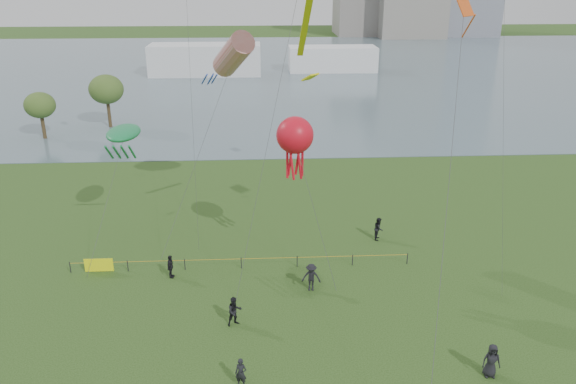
{
  "coord_description": "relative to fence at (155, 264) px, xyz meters",
  "views": [
    {
      "loc": [
        -1.61,
        -19.89,
        19.94
      ],
      "look_at": [
        0.0,
        10.0,
        8.0
      ],
      "focal_mm": 35.0,
      "sensor_mm": 36.0,
      "label": 1
    }
  ],
  "objects": [
    {
      "name": "spectator_c",
      "position": [
        1.28,
        -1.02,
        0.29
      ],
      "size": [
        0.58,
        1.05,
        1.69
      ],
      "primitive_type": "imported",
      "rotation": [
        0.0,
        0.0,
        1.4
      ],
      "color": "black",
      "rests_on": "ground_plane"
    },
    {
      "name": "kite_creature",
      "position": [
        -2.49,
        5.48,
        8.02
      ],
      "size": [
        3.29,
        8.52,
        9.03
      ],
      "rotation": [
        0.0,
        0.0,
        0.15
      ],
      "color": "#3F3F42"
    },
    {
      "name": "fence",
      "position": [
        0.0,
        0.0,
        0.0
      ],
      "size": [
        24.07,
        0.07,
        1.05
      ],
      "color": "black",
      "rests_on": "ground_plane"
    },
    {
      "name": "kite_windsock",
      "position": [
        5.75,
        7.5,
        13.41
      ],
      "size": [
        7.47,
        8.39,
        15.91
      ],
      "rotation": [
        0.0,
        0.0,
        -0.29
      ],
      "color": "#3F3F42"
    },
    {
      "name": "pavilion_left",
      "position": [
        -2.84,
        79.5,
        2.45
      ],
      "size": [
        22.0,
        8.0,
        6.0
      ],
      "primitive_type": "cube",
      "color": "white",
      "rests_on": "ground_plane"
    },
    {
      "name": "kite_delta",
      "position": [
        18.3,
        -5.67,
        16.35
      ],
      "size": [
        4.99,
        13.99,
        18.72
      ],
      "rotation": [
        0.0,
        0.0,
        0.06
      ],
      "color": "#3F3F42"
    },
    {
      "name": "spectator_f",
      "position": [
        6.4,
        -12.26,
        0.27
      ],
      "size": [
        0.69,
        0.54,
        1.66
      ],
      "primitive_type": "imported",
      "rotation": [
        0.0,
        0.0,
        -0.27
      ],
      "color": "black",
      "rests_on": "ground_plane"
    },
    {
      "name": "lake",
      "position": [
        9.16,
        84.5,
        -0.53
      ],
      "size": [
        400.0,
        120.0,
        0.08
      ],
      "primitive_type": "cube",
      "color": "slate",
      "rests_on": "ground_plane"
    },
    {
      "name": "kite_octopus",
      "position": [
        9.89,
        -0.36,
        9.29
      ],
      "size": [
        3.85,
        4.25,
        11.13
      ],
      "rotation": [
        0.0,
        0.0,
        -0.01
      ],
      "color": "#3F3F42"
    },
    {
      "name": "spectator_b",
      "position": [
        10.83,
        -3.2,
        0.42
      ],
      "size": [
        1.35,
        0.9,
        1.94
      ],
      "primitive_type": "imported",
      "rotation": [
        0.0,
        0.0,
        -0.15
      ],
      "color": "black",
      "rests_on": "ground_plane"
    },
    {
      "name": "spectator_d",
      "position": [
        19.43,
        -12.14,
        0.4
      ],
      "size": [
        0.98,
        0.69,
        1.91
      ],
      "primitive_type": "imported",
      "rotation": [
        0.0,
        0.0,
        -0.09
      ],
      "color": "black",
      "rests_on": "ground_plane"
    },
    {
      "name": "pavilion_right",
      "position": [
        23.16,
        82.5,
        1.95
      ],
      "size": [
        18.0,
        7.0,
        5.0
      ],
      "primitive_type": "cube",
      "color": "white",
      "rests_on": "ground_plane"
    },
    {
      "name": "spectator_g",
      "position": [
        16.84,
        4.1,
        0.36
      ],
      "size": [
        0.94,
        1.06,
        1.82
      ],
      "primitive_type": "imported",
      "rotation": [
        0.0,
        0.0,
        1.24
      ],
      "color": "black",
      "rests_on": "ground_plane"
    },
    {
      "name": "spectator_a",
      "position": [
        5.9,
        -6.85,
        0.38
      ],
      "size": [
        1.13,
        1.03,
        1.88
      ],
      "primitive_type": "imported",
      "rotation": [
        0.0,
        0.0,
        0.43
      ],
      "color": "black",
      "rests_on": "ground_plane"
    }
  ]
}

